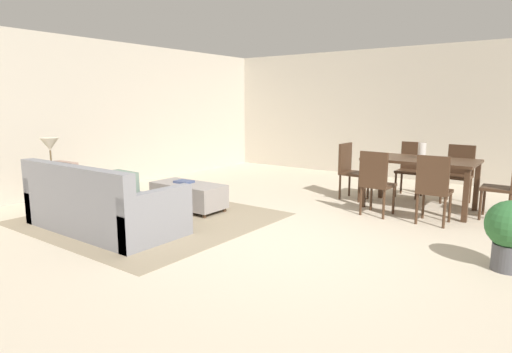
{
  "coord_description": "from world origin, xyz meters",
  "views": [
    {
      "loc": [
        2.53,
        -4.03,
        1.59
      ],
      "look_at": [
        -0.96,
        0.71,
        0.56
      ],
      "focal_mm": 30.02,
      "sensor_mm": 36.0,
      "label": 1
    }
  ],
  "objects_px": {
    "table_lamp": "(50,146)",
    "dining_chair_near_left": "(376,180)",
    "couch": "(101,207)",
    "dining_chair_head_west": "(350,168)",
    "dining_chair_near_right": "(434,186)",
    "book_on_ottoman": "(184,182)",
    "dining_chair_far_left": "(411,166)",
    "dining_chair_far_right": "(459,170)",
    "dining_chair_head_east": "(505,183)",
    "potted_plant": "(510,230)",
    "vase_centerpiece": "(422,151)",
    "ottoman_table": "(189,195)",
    "dining_table": "(420,165)",
    "side_table": "(53,182)"
  },
  "relations": [
    {
      "from": "table_lamp",
      "to": "dining_chair_near_left",
      "type": "bearing_deg",
      "value": 33.33
    },
    {
      "from": "couch",
      "to": "dining_chair_head_west",
      "type": "xyz_separation_m",
      "value": [
        1.76,
        3.51,
        0.23
      ]
    },
    {
      "from": "dining_chair_near_right",
      "to": "dining_chair_head_west",
      "type": "height_order",
      "value": "same"
    },
    {
      "from": "table_lamp",
      "to": "book_on_ottoman",
      "type": "bearing_deg",
      "value": 41.41
    },
    {
      "from": "dining_chair_far_left",
      "to": "dining_chair_far_right",
      "type": "xyz_separation_m",
      "value": [
        0.76,
        -0.07,
        0.0
      ]
    },
    {
      "from": "dining_chair_head_east",
      "to": "dining_chair_head_west",
      "type": "relative_size",
      "value": 1.0
    },
    {
      "from": "dining_chair_near_right",
      "to": "potted_plant",
      "type": "xyz_separation_m",
      "value": [
        1.0,
        -1.19,
        -0.12
      ]
    },
    {
      "from": "couch",
      "to": "dining_chair_head_west",
      "type": "distance_m",
      "value": 3.93
    },
    {
      "from": "table_lamp",
      "to": "dining_chair_head_west",
      "type": "relative_size",
      "value": 0.57
    },
    {
      "from": "vase_centerpiece",
      "to": "ottoman_table",
      "type": "bearing_deg",
      "value": -142.02
    },
    {
      "from": "dining_chair_near_right",
      "to": "dining_chair_head_east",
      "type": "height_order",
      "value": "same"
    },
    {
      "from": "couch",
      "to": "dining_table",
      "type": "relative_size",
      "value": 1.36
    },
    {
      "from": "dining_chair_head_east",
      "to": "dining_chair_near_right",
      "type": "bearing_deg",
      "value": -132.17
    },
    {
      "from": "dining_table",
      "to": "dining_chair_far_left",
      "type": "relative_size",
      "value": 1.69
    },
    {
      "from": "book_on_ottoman",
      "to": "couch",
      "type": "bearing_deg",
      "value": -92.42
    },
    {
      "from": "table_lamp",
      "to": "dining_table",
      "type": "xyz_separation_m",
      "value": [
        4.25,
        3.34,
        -0.31
      ]
    },
    {
      "from": "dining_chair_near_right",
      "to": "dining_chair_head_east",
      "type": "xyz_separation_m",
      "value": [
        0.72,
        0.8,
        0.0
      ]
    },
    {
      "from": "dining_chair_near_left",
      "to": "potted_plant",
      "type": "height_order",
      "value": "dining_chair_near_left"
    },
    {
      "from": "dining_chair_far_left",
      "to": "dining_chair_near_left",
      "type": "bearing_deg",
      "value": -89.8
    },
    {
      "from": "dining_chair_far_left",
      "to": "table_lamp",
      "type": "bearing_deg",
      "value": -132.74
    },
    {
      "from": "dining_chair_far_right",
      "to": "side_table",
      "type": "bearing_deg",
      "value": -138.38
    },
    {
      "from": "ottoman_table",
      "to": "book_on_ottoman",
      "type": "distance_m",
      "value": 0.21
    },
    {
      "from": "side_table",
      "to": "book_on_ottoman",
      "type": "xyz_separation_m",
      "value": [
        1.42,
        1.25,
        -0.03
      ]
    },
    {
      "from": "dining_chair_near_right",
      "to": "vase_centerpiece",
      "type": "height_order",
      "value": "vase_centerpiece"
    },
    {
      "from": "dining_chair_head_west",
      "to": "potted_plant",
      "type": "bearing_deg",
      "value": -38.56
    },
    {
      "from": "dining_chair_near_right",
      "to": "book_on_ottoman",
      "type": "relative_size",
      "value": 3.54
    },
    {
      "from": "vase_centerpiece",
      "to": "potted_plant",
      "type": "height_order",
      "value": "vase_centerpiece"
    },
    {
      "from": "dining_chair_near_left",
      "to": "dining_chair_head_east",
      "type": "height_order",
      "value": "same"
    },
    {
      "from": "book_on_ottoman",
      "to": "potted_plant",
      "type": "bearing_deg",
      "value": 1.68
    },
    {
      "from": "vase_centerpiece",
      "to": "table_lamp",
      "type": "bearing_deg",
      "value": -141.45
    },
    {
      "from": "dining_chair_head_east",
      "to": "vase_centerpiece",
      "type": "xyz_separation_m",
      "value": [
        -1.12,
        0.03,
        0.36
      ]
    },
    {
      "from": "couch",
      "to": "book_on_ottoman",
      "type": "xyz_separation_m",
      "value": [
        0.06,
        1.38,
        0.12
      ]
    },
    {
      "from": "book_on_ottoman",
      "to": "dining_chair_near_right",
      "type": "bearing_deg",
      "value": 22.15
    },
    {
      "from": "couch",
      "to": "dining_chair_near_left",
      "type": "height_order",
      "value": "dining_chair_near_left"
    },
    {
      "from": "ottoman_table",
      "to": "dining_table",
      "type": "distance_m",
      "value": 3.48
    },
    {
      "from": "dining_table",
      "to": "dining_chair_far_left",
      "type": "bearing_deg",
      "value": 114.2
    },
    {
      "from": "ottoman_table",
      "to": "book_on_ottoman",
      "type": "xyz_separation_m",
      "value": [
        -0.09,
        0.0,
        0.19
      ]
    },
    {
      "from": "dining_table",
      "to": "couch",
      "type": "bearing_deg",
      "value": -129.8
    },
    {
      "from": "side_table",
      "to": "table_lamp",
      "type": "height_order",
      "value": "table_lamp"
    },
    {
      "from": "book_on_ottoman",
      "to": "dining_chair_near_left",
      "type": "bearing_deg",
      "value": 27.85
    },
    {
      "from": "dining_chair_head_east",
      "to": "potted_plant",
      "type": "relative_size",
      "value": 1.35
    },
    {
      "from": "dining_chair_head_east",
      "to": "side_table",
      "type": "bearing_deg",
      "value": -147.94
    },
    {
      "from": "ottoman_table",
      "to": "dining_table",
      "type": "relative_size",
      "value": 0.73
    },
    {
      "from": "dining_chair_head_west",
      "to": "vase_centerpiece",
      "type": "relative_size",
      "value": 3.95
    },
    {
      "from": "dining_chair_near_right",
      "to": "book_on_ottoman",
      "type": "distance_m",
      "value": 3.49
    },
    {
      "from": "couch",
      "to": "side_table",
      "type": "xyz_separation_m",
      "value": [
        -1.36,
        0.13,
        0.15
      ]
    },
    {
      "from": "dining_chair_head_west",
      "to": "book_on_ottoman",
      "type": "relative_size",
      "value": 3.54
    },
    {
      "from": "couch",
      "to": "dining_chair_head_east",
      "type": "xyz_separation_m",
      "value": [
        4.01,
        3.49,
        0.23
      ]
    },
    {
      "from": "table_lamp",
      "to": "side_table",
      "type": "bearing_deg",
      "value": -153.43
    },
    {
      "from": "couch",
      "to": "dining_table",
      "type": "xyz_separation_m",
      "value": [
        2.89,
        3.47,
        0.37
      ]
    }
  ]
}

